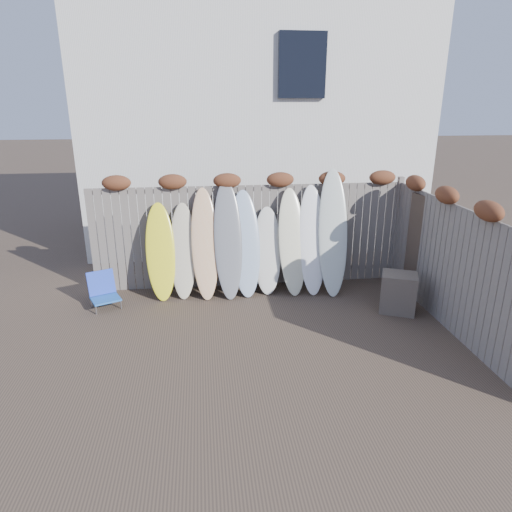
{
  "coord_description": "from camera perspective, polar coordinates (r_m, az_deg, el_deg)",
  "views": [
    {
      "loc": [
        -0.88,
        -6.09,
        3.52
      ],
      "look_at": [
        0.0,
        1.2,
        1.0
      ],
      "focal_mm": 32.0,
      "sensor_mm": 36.0,
      "label": 1
    }
  ],
  "objects": [
    {
      "name": "surfboard_4",
      "position": [
        8.52,
        -1.33,
        1.54
      ],
      "size": [
        0.58,
        0.72,
        1.94
      ],
      "primitive_type": "ellipsoid",
      "rotation": [
        -0.31,
        0.0,
        0.05
      ],
      "color": "#9AB0CE",
      "rests_on": "ground"
    },
    {
      "name": "house",
      "position": [
        12.67,
        -0.67,
        17.5
      ],
      "size": [
        8.5,
        5.5,
        6.33
      ],
      "color": "silver",
      "rests_on": "ground"
    },
    {
      "name": "surfboard_6",
      "position": [
        8.62,
        4.54,
        1.75
      ],
      "size": [
        0.56,
        0.73,
        1.96
      ],
      "primitive_type": "ellipsoid",
      "rotation": [
        -0.31,
        0.0,
        0.06
      ],
      "color": "beige",
      "rests_on": "ground"
    },
    {
      "name": "surfboard_1",
      "position": [
        8.55,
        -9.11,
        0.61
      ],
      "size": [
        0.52,
        0.65,
        1.73
      ],
      "primitive_type": "ellipsoid",
      "rotation": [
        -0.31,
        0.0,
        -0.06
      ],
      "color": "beige",
      "rests_on": "ground"
    },
    {
      "name": "back_fence",
      "position": [
        8.85,
        -0.55,
        3.64
      ],
      "size": [
        6.05,
        0.28,
        2.24
      ],
      "color": "slate",
      "rests_on": "ground"
    },
    {
      "name": "right_fence",
      "position": [
        7.8,
        23.31,
        -0.39
      ],
      "size": [
        0.28,
        4.4,
        2.24
      ],
      "color": "slate",
      "rests_on": "ground"
    },
    {
      "name": "surfboard_8",
      "position": [
        8.68,
        9.6,
        2.88
      ],
      "size": [
        0.62,
        0.86,
        2.31
      ],
      "primitive_type": "ellipsoid",
      "rotation": [
        -0.31,
        0.0,
        -0.1
      ],
      "color": "silver",
      "rests_on": "ground"
    },
    {
      "name": "surfboard_7",
      "position": [
        8.69,
        7.05,
        1.98
      ],
      "size": [
        0.54,
        0.73,
        2.01
      ],
      "primitive_type": "ellipsoid",
      "rotation": [
        -0.31,
        0.0,
        -0.03
      ],
      "color": "white",
      "rests_on": "ground"
    },
    {
      "name": "beach_chair",
      "position": [
        8.61,
        -18.54,
        -4.14
      ],
      "size": [
        0.63,
        0.65,
        0.63
      ],
      "color": "blue",
      "rests_on": "ground"
    },
    {
      "name": "lattice_panel",
      "position": [
        8.56,
        20.93,
        0.29
      ],
      "size": [
        0.3,
        1.27,
        1.93
      ],
      "primitive_type": "cube",
      "rotation": [
        0.0,
        0.0,
        0.2
      ],
      "color": "brown",
      "rests_on": "ground"
    },
    {
      "name": "surfboard_2",
      "position": [
        8.46,
        -6.41,
        1.51
      ],
      "size": [
        0.52,
        0.73,
        2.0
      ],
      "primitive_type": "ellipsoid",
      "rotation": [
        -0.31,
        0.0,
        0.03
      ],
      "color": "#FFB899",
      "rests_on": "ground"
    },
    {
      "name": "surfboard_5",
      "position": [
        8.65,
        1.43,
        0.66
      ],
      "size": [
        0.57,
        0.63,
        1.62
      ],
      "primitive_type": "ellipsoid",
      "rotation": [
        -0.31,
        0.0,
        -0.08
      ],
      "color": "silver",
      "rests_on": "ground"
    },
    {
      "name": "surfboard_3",
      "position": [
        8.44,
        -3.51,
        1.97
      ],
      "size": [
        0.54,
        0.76,
        2.12
      ],
      "primitive_type": "ellipsoid",
      "rotation": [
        -0.31,
        0.0,
        0.02
      ],
      "color": "slate",
      "rests_on": "ground"
    },
    {
      "name": "surfboard_0",
      "position": [
        8.55,
        -11.84,
        0.51
      ],
      "size": [
        0.57,
        0.66,
        1.75
      ],
      "primitive_type": "ellipsoid",
      "rotation": [
        -0.31,
        0.0,
        0.07
      ],
      "color": "yellow",
      "rests_on": "ground"
    },
    {
      "name": "ground",
      "position": [
        7.09,
        1.19,
        -10.84
      ],
      "size": [
        80.0,
        80.0,
        0.0
      ],
      "primitive_type": "plane",
      "color": "#493A2D"
    },
    {
      "name": "wooden_crate",
      "position": [
        8.33,
        17.35,
        -4.39
      ],
      "size": [
        0.74,
        0.69,
        0.69
      ],
      "primitive_type": "cube",
      "rotation": [
        0.0,
        0.0,
        -0.41
      ],
      "color": "#65564B",
      "rests_on": "ground"
    }
  ]
}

